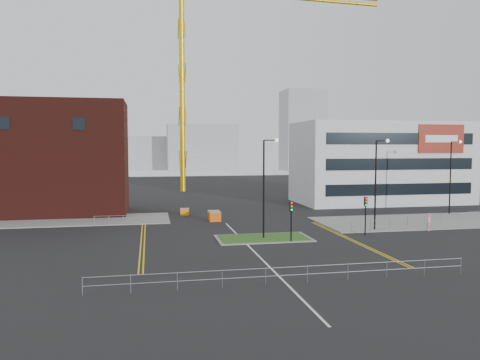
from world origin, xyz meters
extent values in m
plane|color=black|center=(0.00, 0.00, 0.00)|extent=(200.00, 200.00, 0.00)
cube|color=slate|center=(-20.00, 22.00, 0.06)|extent=(28.00, 8.00, 0.12)
cube|color=slate|center=(22.00, 14.00, 0.06)|extent=(24.00, 10.00, 0.12)
cube|color=slate|center=(2.00, 8.00, 0.04)|extent=(8.60, 4.60, 0.08)
cube|color=#1F4818|center=(2.00, 8.00, 0.06)|extent=(8.00, 4.00, 0.12)
cube|color=#431510|center=(-20.00, 28.00, 7.00)|extent=(18.00, 10.00, 14.00)
cube|color=black|center=(-24.00, 22.98, 11.00)|extent=(1.40, 0.10, 1.40)
cube|color=black|center=(-16.00, 22.98, 11.00)|extent=(1.40, 0.10, 1.40)
cube|color=silver|center=(26.00, 32.00, 6.00)|extent=(25.00, 12.00, 12.00)
cube|color=black|center=(26.00, 25.98, 2.50)|extent=(22.00, 0.10, 1.60)
cube|color=black|center=(26.00, 25.98, 6.00)|extent=(22.00, 0.10, 1.60)
cube|color=black|center=(26.00, 25.98, 9.50)|extent=(22.00, 0.10, 1.60)
cube|color=maroon|center=(32.00, 25.92, 9.50)|extent=(7.00, 0.15, 4.00)
cube|color=white|center=(32.00, 25.82, 9.50)|extent=(5.00, 0.05, 1.00)
cylinder|color=gold|center=(-2.00, 55.00, 19.21)|extent=(1.00, 1.00, 38.41)
cylinder|color=black|center=(2.00, 8.00, 4.50)|extent=(0.16, 0.16, 9.00)
cylinder|color=black|center=(2.60, 8.00, 9.00)|extent=(1.20, 0.10, 0.10)
sphere|color=silver|center=(3.20, 8.00, 9.00)|extent=(0.36, 0.36, 0.36)
cylinder|color=black|center=(14.00, 10.00, 4.50)|extent=(0.16, 0.16, 9.00)
cylinder|color=black|center=(14.60, 10.00, 9.00)|extent=(1.20, 0.10, 0.10)
sphere|color=silver|center=(15.20, 10.00, 9.00)|extent=(0.36, 0.36, 0.36)
cylinder|color=black|center=(28.00, 18.00, 4.50)|extent=(0.16, 0.16, 9.00)
cylinder|color=black|center=(28.60, 18.00, 9.00)|extent=(1.20, 0.10, 0.10)
sphere|color=silver|center=(29.20, 18.00, 9.00)|extent=(0.36, 0.36, 0.36)
cylinder|color=black|center=(4.00, 6.00, 1.50)|extent=(0.12, 0.12, 3.00)
cube|color=black|center=(4.00, 6.00, 3.20)|extent=(0.28, 0.22, 0.90)
sphere|color=red|center=(4.00, 5.87, 3.50)|extent=(0.18, 0.18, 0.18)
sphere|color=orange|center=(4.00, 5.87, 3.20)|extent=(0.18, 0.18, 0.18)
sphere|color=#0CCC33|center=(4.00, 5.87, 2.90)|extent=(0.18, 0.18, 0.18)
cylinder|color=black|center=(12.00, 8.00, 1.50)|extent=(0.12, 0.12, 3.00)
cube|color=black|center=(12.00, 8.00, 3.20)|extent=(0.28, 0.22, 0.90)
sphere|color=red|center=(12.00, 7.87, 3.50)|extent=(0.18, 0.18, 0.18)
sphere|color=orange|center=(12.00, 7.87, 3.20)|extent=(0.18, 0.18, 0.18)
sphere|color=#0CCC33|center=(12.00, 7.87, 2.90)|extent=(0.18, 0.18, 0.18)
cylinder|color=gray|center=(0.00, -6.00, 1.05)|extent=(24.00, 0.04, 0.04)
cylinder|color=gray|center=(0.00, -6.00, 0.55)|extent=(24.00, 0.04, 0.04)
cylinder|color=gray|center=(-12.00, -6.00, 0.55)|extent=(0.05, 0.05, 1.10)
cylinder|color=gray|center=(12.00, -6.00, 0.55)|extent=(0.05, 0.05, 1.10)
cylinder|color=gray|center=(-11.00, 18.00, 1.05)|extent=(6.00, 0.04, 0.04)
cylinder|color=gray|center=(-11.00, 18.00, 0.55)|extent=(6.00, 0.04, 0.04)
cylinder|color=gray|center=(-14.00, 18.00, 0.55)|extent=(0.05, 0.05, 1.10)
cylinder|color=gray|center=(-8.00, 18.00, 0.55)|extent=(0.05, 0.05, 1.10)
cylinder|color=gray|center=(20.50, 11.50, 1.05)|extent=(19.01, 5.04, 0.04)
cylinder|color=gray|center=(20.50, 11.50, 0.55)|extent=(19.01, 5.04, 0.04)
cylinder|color=gray|center=(11.00, 9.00, 0.55)|extent=(0.05, 0.05, 1.10)
cube|color=silver|center=(0.00, 2.00, 0.01)|extent=(0.15, 30.00, 0.01)
cube|color=gold|center=(-9.00, 10.00, 0.01)|extent=(0.12, 24.00, 0.01)
cube|color=gold|center=(-8.70, 10.00, 0.01)|extent=(0.12, 24.00, 0.01)
cube|color=gold|center=(9.50, 6.00, 0.01)|extent=(0.12, 20.00, 0.01)
cube|color=gold|center=(9.80, 6.00, 0.01)|extent=(0.12, 20.00, 0.01)
cube|color=gray|center=(-40.00, 120.00, 11.00)|extent=(18.00, 12.00, 22.00)
cube|color=gray|center=(10.00, 130.00, 8.00)|extent=(24.00, 12.00, 16.00)
cube|color=gray|center=(45.00, 125.00, 14.00)|extent=(14.00, 12.00, 28.00)
cube|color=gray|center=(-8.00, 140.00, 6.00)|extent=(30.00, 12.00, 12.00)
imported|color=pink|center=(19.31, 8.87, 0.87)|extent=(0.75, 0.72, 1.73)
cube|color=#DD590C|center=(-1.00, 18.46, 0.54)|extent=(1.31, 0.49, 1.08)
cube|color=silver|center=(-1.00, 18.46, 1.02)|extent=(1.31, 0.49, 0.13)
cube|color=orange|center=(-4.00, 24.00, 0.44)|extent=(1.07, 0.40, 0.88)
cube|color=silver|center=(-4.00, 24.00, 0.84)|extent=(1.07, 0.40, 0.11)
cube|color=orange|center=(-1.00, 19.70, 0.55)|extent=(1.37, 0.57, 1.11)
cube|color=silver|center=(-1.00, 19.70, 1.05)|extent=(1.37, 0.57, 0.13)
camera|label=1|loc=(-8.19, -33.08, 8.44)|focal=35.00mm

